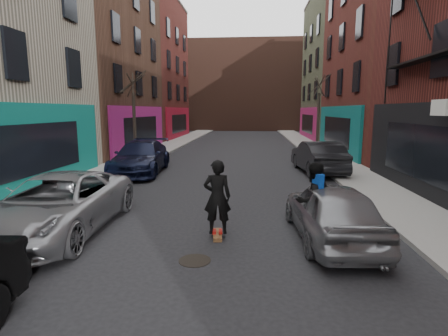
% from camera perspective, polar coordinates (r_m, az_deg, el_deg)
% --- Properties ---
extents(sidewalk_left, '(2.50, 84.00, 0.13)m').
position_cam_1_polar(sidewalk_left, '(34.49, -7.83, 4.11)').
color(sidewalk_left, gray).
rests_on(sidewalk_left, ground).
extents(sidewalk_right, '(2.50, 84.00, 0.13)m').
position_cam_1_polar(sidewalk_right, '(34.04, 13.23, 3.88)').
color(sidewalk_right, gray).
rests_on(sidewalk_right, ground).
extents(building_far, '(40.00, 10.00, 14.00)m').
position_cam_1_polar(building_far, '(59.65, 3.63, 13.06)').
color(building_far, '#47281E').
rests_on(building_far, ground).
extents(tree_left_far, '(2.00, 2.00, 6.50)m').
position_cam_1_polar(tree_left_far, '(22.76, -14.51, 9.55)').
color(tree_left_far, black).
rests_on(tree_left_far, sidewalk_left).
extents(tree_right_far, '(2.00, 2.00, 6.80)m').
position_cam_1_polar(tree_right_far, '(27.97, 15.20, 9.75)').
color(tree_right_far, black).
rests_on(tree_right_far, sidewalk_right).
extents(parked_left_far, '(2.73, 5.63, 1.54)m').
position_cam_1_polar(parked_left_far, '(10.24, -25.52, -5.36)').
color(parked_left_far, gray).
rests_on(parked_left_far, ground).
extents(parked_left_end, '(2.73, 5.85, 1.65)m').
position_cam_1_polar(parked_left_end, '(18.47, -13.44, 1.73)').
color(parked_left_end, black).
rests_on(parked_left_end, ground).
extents(parked_right_far, '(2.03, 4.46, 1.49)m').
position_cam_1_polar(parked_right_far, '(9.15, 17.13, -6.72)').
color(parked_right_far, gray).
rests_on(parked_right_far, ground).
extents(parked_right_end, '(2.27, 5.17, 1.65)m').
position_cam_1_polar(parked_right_end, '(18.73, 15.08, 1.77)').
color(parked_right_end, black).
rests_on(parked_right_end, ground).
extents(skateboard, '(0.31, 0.82, 0.10)m').
position_cam_1_polar(skateboard, '(9.15, -1.08, -10.85)').
color(skateboard, brown).
rests_on(skateboard, ground).
extents(skateboarder, '(0.74, 0.53, 1.91)m').
position_cam_1_polar(skateboarder, '(8.85, -1.10, -4.74)').
color(skateboarder, black).
rests_on(skateboarder, skateboard).
extents(pedestrian, '(1.17, 1.07, 1.94)m').
position_cam_1_polar(pedestrian, '(9.05, 14.32, -5.22)').
color(pedestrian, black).
rests_on(pedestrian, ground).
extents(manhole, '(0.92, 0.92, 0.01)m').
position_cam_1_polar(manhole, '(7.84, -4.79, -14.81)').
color(manhole, black).
rests_on(manhole, ground).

